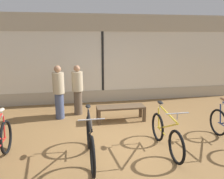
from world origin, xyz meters
TOP-DOWN VIEW (x-y plane):
  - ground_plane at (0.00, 0.00)m, footprint 24.00×24.00m
  - shop_back_wall at (0.00, 3.41)m, footprint 12.00×0.08m
  - bicycle_left at (-0.79, -0.57)m, footprint 0.46×1.74m
  - bicycle_right at (0.85, -0.47)m, footprint 0.46×1.65m
  - display_bench at (0.26, 1.37)m, footprint 1.40×0.44m
  - customer_near_rack at (-0.96, 2.17)m, footprint 0.48×0.48m
  - customer_by_window at (-1.52, 1.88)m, footprint 0.46×0.46m

SIDE VIEW (x-z plane):
  - ground_plane at x=0.00m, z-range 0.00..0.00m
  - display_bench at x=0.26m, z-range 0.14..0.59m
  - bicycle_right at x=0.85m, z-range -0.14..0.88m
  - bicycle_left at x=-0.79m, z-range -0.13..0.92m
  - customer_near_rack at x=-0.96m, z-range 0.03..1.60m
  - customer_by_window at x=-1.52m, z-range 0.04..1.65m
  - shop_back_wall at x=0.00m, z-range 0.04..3.24m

